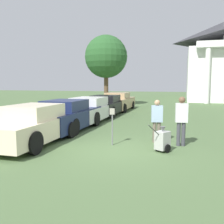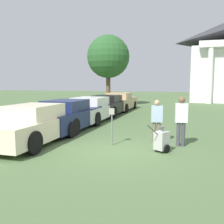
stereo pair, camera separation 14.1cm
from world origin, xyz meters
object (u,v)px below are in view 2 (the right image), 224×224
at_px(parking_meter, 112,120).
at_px(person_supervisor, 181,118).
at_px(parked_car_cream, 37,125).
at_px(parked_car_black, 108,105).
at_px(parked_car_navy, 68,116).
at_px(parked_car_white, 91,110).
at_px(parked_car_tan, 120,102).
at_px(person_worker, 157,119).
at_px(equipment_cart, 162,140).

height_order(parking_meter, person_supervisor, person_supervisor).
bearing_deg(parked_car_cream, parked_car_black, 89.63).
bearing_deg(parking_meter, parked_car_navy, 143.28).
height_order(parked_car_white, parked_car_tan, parked_car_tan).
bearing_deg(parked_car_black, parked_car_tan, 89.63).
relative_size(parked_car_navy, person_worker, 2.97).
xyz_separation_m(parked_car_white, equipment_cart, (4.73, -5.65, -0.29)).
xyz_separation_m(parked_car_white, person_supervisor, (5.30, -4.68, 0.35)).
bearing_deg(parked_car_tan, equipment_cart, -69.06).
distance_m(parked_car_navy, parked_car_tan, 9.57).
height_order(parked_car_tan, person_worker, person_worker).
relative_size(parked_car_navy, equipment_cart, 4.88).
bearing_deg(parking_meter, parked_car_cream, -171.90).
distance_m(person_supervisor, equipment_cart, 1.29).
distance_m(parked_car_white, parked_car_tan, 6.47).
xyz_separation_m(parked_car_navy, parked_car_tan, (-0.00, 9.57, 0.01)).
height_order(parked_car_navy, equipment_cart, parked_car_navy).
height_order(parked_car_white, equipment_cart, parked_car_white).
height_order(parked_car_black, parked_car_tan, parked_car_tan).
distance_m(parked_car_white, person_supervisor, 7.08).
distance_m(parking_meter, person_worker, 1.75).
bearing_deg(parked_car_cream, parked_car_tan, 89.63).
bearing_deg(parked_car_navy, parking_meter, -37.09).
relative_size(parked_car_navy, parked_car_white, 0.94).
relative_size(parked_car_black, person_supervisor, 2.75).
bearing_deg(person_worker, parked_car_cream, 5.06).
bearing_deg(parked_car_tan, person_worker, -68.29).
xyz_separation_m(parked_car_navy, parking_meter, (2.89, -2.16, 0.26)).
xyz_separation_m(parked_car_tan, person_worker, (4.40, -10.86, 0.23)).
bearing_deg(person_supervisor, parked_car_cream, 0.57).
distance_m(parked_car_tan, person_supervisor, 12.36).
bearing_deg(parked_car_tan, parking_meter, -76.53).
distance_m(parked_car_black, person_supervisor, 9.45).
bearing_deg(parked_car_navy, parked_car_cream, -90.37).
bearing_deg(person_supervisor, parked_car_navy, -26.55).
relative_size(parked_car_cream, parked_car_navy, 1.00).
bearing_deg(parked_car_tan, parked_car_navy, -90.37).
distance_m(parked_car_cream, equipment_cart, 4.74).
bearing_deg(equipment_cart, parking_meter, -161.07).
bearing_deg(parked_car_white, parked_car_navy, -90.37).
bearing_deg(parked_car_white, equipment_cart, -50.42).
distance_m(parked_car_white, parking_meter, 6.00).
bearing_deg(parked_car_black, parking_meter, -71.38).
distance_m(parked_car_white, person_worker, 6.22).
bearing_deg(person_worker, person_supervisor, 150.36).
height_order(parked_car_cream, equipment_cart, parked_car_cream).
distance_m(parked_car_black, equipment_cart, 9.98).
height_order(parked_car_white, person_worker, person_worker).
height_order(person_worker, equipment_cart, person_worker).
bearing_deg(person_supervisor, parked_car_tan, -74.52).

